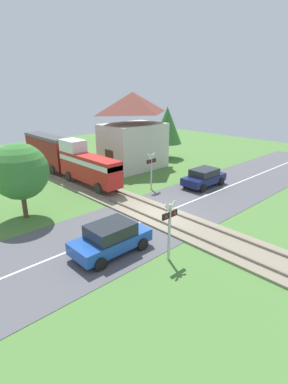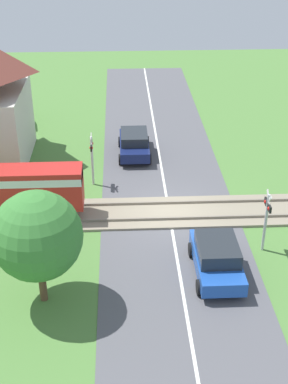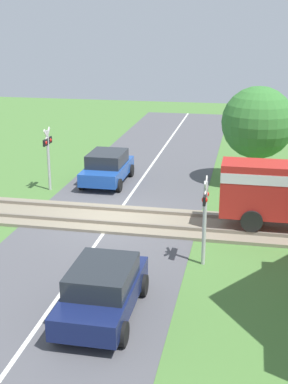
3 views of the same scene
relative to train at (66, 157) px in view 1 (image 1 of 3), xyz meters
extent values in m
plane|color=#4C7A38|center=(0.00, -10.53, -1.85)|extent=(60.00, 60.00, 0.00)
cube|color=#515156|center=(0.00, -10.53, -1.84)|extent=(48.00, 6.40, 0.02)
cube|color=silver|center=(0.00, -10.53, -1.83)|extent=(48.00, 0.12, 0.00)
cube|color=gray|center=(0.00, -10.53, -1.79)|extent=(2.80, 48.00, 0.12)
cube|color=slate|center=(-0.72, -10.53, -1.67)|extent=(0.10, 48.00, 0.12)
cube|color=slate|center=(0.72, -10.53, -1.67)|extent=(0.10, 48.00, 0.12)
cube|color=red|center=(0.00, -3.39, -0.28)|extent=(1.35, 6.31, 1.90)
cube|color=silver|center=(0.00, -3.39, 0.24)|extent=(1.37, 6.31, 0.36)
cube|color=silver|center=(0.00, -1.24, 1.12)|extent=(1.35, 2.02, 0.90)
cylinder|color=black|center=(-0.72, -5.41, -1.23)|extent=(0.14, 0.76, 0.76)
cylinder|color=black|center=(0.72, -5.41, -1.23)|extent=(0.14, 0.76, 0.76)
cylinder|color=black|center=(-0.72, -1.37, -1.23)|extent=(0.14, 0.76, 0.76)
cylinder|color=black|center=(0.72, -1.37, -1.23)|extent=(0.14, 0.76, 0.76)
cube|color=maroon|center=(0.00, 3.18, -0.03)|extent=(1.35, 6.02, 2.40)
cube|color=#47474C|center=(0.00, 3.18, 1.29)|extent=(1.41, 6.02, 0.24)
cylinder|color=black|center=(-0.72, 1.25, -1.23)|extent=(0.14, 0.76, 0.76)
cylinder|color=black|center=(0.72, 1.25, -1.23)|extent=(0.14, 0.76, 0.76)
cylinder|color=black|center=(-0.72, 5.10, -1.23)|extent=(0.14, 0.76, 0.76)
cylinder|color=black|center=(0.72, 5.10, -1.23)|extent=(0.14, 0.76, 0.76)
cube|color=#1E4CA8|center=(-4.61, -11.97, -1.27)|extent=(3.74, 1.69, 0.57)
cube|color=#23282D|center=(-4.61, -11.97, -0.69)|extent=(2.06, 1.56, 0.59)
cylinder|color=black|center=(-3.39, -11.12, -1.55)|extent=(0.60, 0.18, 0.60)
cylinder|color=black|center=(-3.39, -12.81, -1.55)|extent=(0.60, 0.18, 0.60)
cylinder|color=black|center=(-5.83, -11.12, -1.55)|extent=(0.60, 0.18, 0.60)
cylinder|color=black|center=(-5.83, -12.81, -1.55)|extent=(0.60, 0.18, 0.60)
cube|color=#141E4C|center=(6.61, -9.09, -1.27)|extent=(3.73, 1.64, 0.56)
cube|color=#23282D|center=(6.61, -9.09, -0.73)|extent=(2.05, 1.51, 0.53)
cylinder|color=black|center=(5.40, -9.91, -1.55)|extent=(0.60, 0.18, 0.60)
cylinder|color=black|center=(5.40, -8.27, -1.55)|extent=(0.60, 0.18, 0.60)
cylinder|color=black|center=(7.82, -9.91, -1.55)|extent=(0.60, 0.18, 0.60)
cylinder|color=black|center=(7.82, -8.27, -1.55)|extent=(0.60, 0.18, 0.60)
cylinder|color=#B7B7B7|center=(-3.11, -14.21, -0.51)|extent=(0.12, 0.12, 2.68)
cube|color=black|center=(-3.11, -14.21, 0.34)|extent=(0.90, 0.08, 0.28)
sphere|color=red|center=(-3.38, -14.21, 0.34)|extent=(0.18, 0.18, 0.18)
sphere|color=red|center=(-2.84, -14.21, 0.34)|extent=(0.18, 0.18, 0.18)
cube|color=silver|center=(-3.11, -14.21, 0.58)|extent=(0.72, 0.04, 0.72)
cube|color=silver|center=(-3.11, -14.21, 0.58)|extent=(0.72, 0.04, 0.72)
cylinder|color=#B7B7B7|center=(3.11, -6.84, -0.51)|extent=(0.12, 0.12, 2.68)
cube|color=black|center=(3.11, -6.84, 0.34)|extent=(0.90, 0.08, 0.28)
sphere|color=red|center=(3.38, -6.84, 0.34)|extent=(0.18, 0.18, 0.18)
sphere|color=red|center=(2.84, -6.84, 0.34)|extent=(0.18, 0.18, 0.18)
cube|color=silver|center=(3.11, -6.84, 0.58)|extent=(0.72, 0.04, 0.72)
cube|color=silver|center=(3.11, -6.84, 0.58)|extent=(0.72, 0.04, 0.72)
cube|color=beige|center=(6.34, -1.17, 0.21)|extent=(5.59, 3.92, 4.13)
pyramid|color=brown|center=(6.34, -1.17, 4.10)|extent=(6.04, 4.23, 1.83)
cube|color=#472D1E|center=(3.52, -1.17, -0.80)|extent=(0.06, 1.10, 2.10)
cylinder|color=gold|center=(2.31, -0.23, -1.17)|extent=(0.40, 0.40, 1.38)
sphere|color=#936B4C|center=(2.31, -0.23, -0.35)|extent=(0.25, 0.25, 0.25)
cylinder|color=brown|center=(11.64, -0.57, -1.05)|extent=(0.24, 0.24, 1.61)
cone|color=#387A33|center=(11.64, -0.57, 1.63)|extent=(3.14, 3.14, 3.77)
cylinder|color=brown|center=(-5.86, -5.32, -1.12)|extent=(0.28, 0.28, 1.46)
sphere|color=#387A33|center=(-5.86, -5.32, 0.98)|extent=(3.24, 3.24, 3.24)
camera|label=1|loc=(-11.95, -21.94, 5.54)|focal=28.00mm
camera|label=2|loc=(-21.47, -8.29, 11.37)|focal=50.00mm
camera|label=3|loc=(18.27, -5.69, 5.44)|focal=50.00mm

